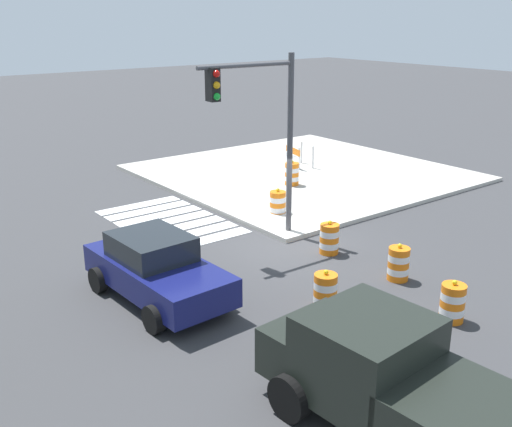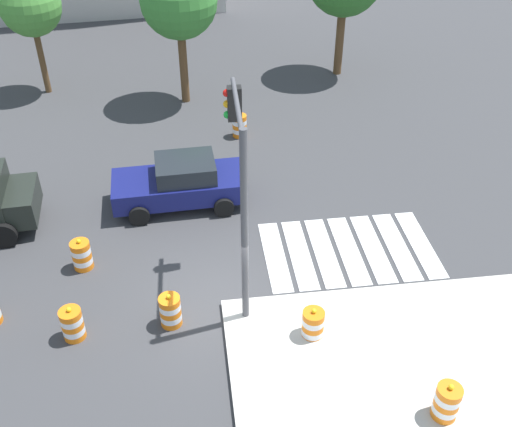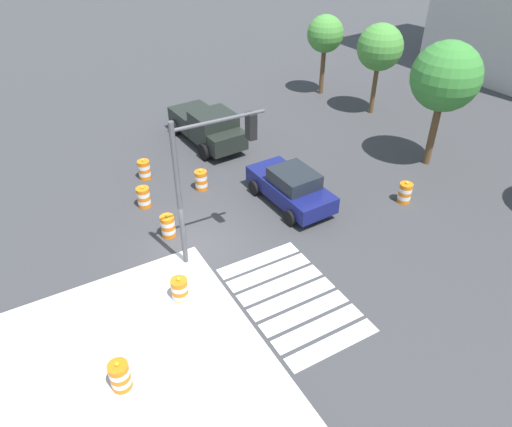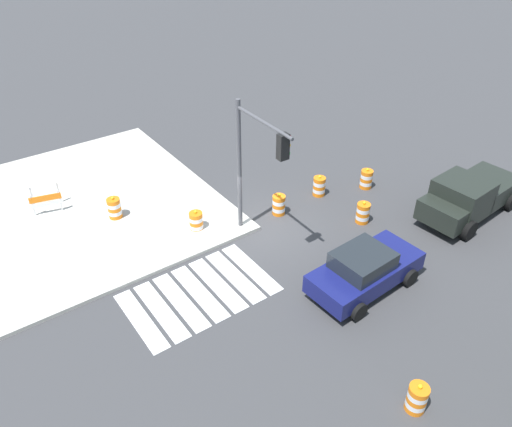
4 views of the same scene
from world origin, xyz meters
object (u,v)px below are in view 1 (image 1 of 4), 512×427
(sports_car, at_px, (156,268))
(traffic_barrel_near_corner, at_px, (278,204))
(traffic_barrel_crosswalk_end, at_px, (325,292))
(traffic_barrel_median_far, at_px, (329,239))
(traffic_light_pole, at_px, (260,116))
(pickup_truck, at_px, (393,382))
(traffic_barrel_median_near, at_px, (398,264))
(construction_barricade, at_px, (296,154))
(traffic_barrel_on_sidewalk, at_px, (292,174))
(traffic_barrel_far_curb, at_px, (452,303))

(sports_car, xyz_separation_m, traffic_barrel_near_corner, (3.10, -6.41, -0.36))
(sports_car, distance_m, traffic_barrel_near_corner, 7.13)
(traffic_barrel_near_corner, distance_m, traffic_barrel_crosswalk_end, 6.99)
(traffic_barrel_median_far, height_order, traffic_light_pole, traffic_light_pole)
(traffic_barrel_crosswalk_end, xyz_separation_m, traffic_barrel_median_far, (2.50, -2.56, 0.00))
(pickup_truck, bearing_deg, sports_car, 5.54)
(traffic_barrel_near_corner, distance_m, traffic_barrel_median_near, 6.05)
(traffic_barrel_crosswalk_end, bearing_deg, construction_barricade, -38.27)
(traffic_barrel_median_far, xyz_separation_m, traffic_barrel_on_sidewalk, (5.93, -3.68, 0.15))
(traffic_barrel_median_near, xyz_separation_m, traffic_light_pole, (4.41, 1.19, 3.46))
(traffic_barrel_median_far, relative_size, traffic_barrel_far_curb, 1.00)
(traffic_barrel_crosswalk_end, relative_size, traffic_light_pole, 0.19)
(traffic_barrel_crosswalk_end, height_order, traffic_barrel_median_near, same)
(traffic_barrel_median_near, bearing_deg, construction_barricade, -28.21)
(traffic_barrel_far_curb, height_order, construction_barricade, construction_barricade)
(pickup_truck, xyz_separation_m, traffic_light_pole, (8.35, -3.74, 2.94))
(pickup_truck, relative_size, traffic_light_pole, 0.96)
(sports_car, height_order, traffic_barrel_median_near, sports_car)
(traffic_barrel_on_sidewalk, bearing_deg, traffic_barrel_median_far, 148.20)
(traffic_barrel_far_curb, xyz_separation_m, construction_barricade, (12.81, -6.48, 0.27))
(traffic_barrel_on_sidewalk, xyz_separation_m, traffic_light_pole, (-3.97, 4.73, 3.31))
(traffic_barrel_near_corner, bearing_deg, traffic_barrel_median_near, 172.21)
(traffic_barrel_median_near, distance_m, traffic_barrel_on_sidewalk, 9.10)
(traffic_barrel_near_corner, distance_m, traffic_barrel_median_far, 3.67)
(traffic_light_pole, bearing_deg, traffic_barrel_on_sidewalk, -49.97)
(traffic_barrel_median_near, relative_size, traffic_barrel_far_curb, 1.00)
(sports_car, bearing_deg, construction_barricade, -55.69)
(pickup_truck, bearing_deg, traffic_light_pole, -24.11)
(traffic_barrel_crosswalk_end, height_order, traffic_barrel_on_sidewalk, traffic_barrel_on_sidewalk)
(pickup_truck, relative_size, construction_barricade, 3.80)
(pickup_truck, distance_m, traffic_barrel_near_corner, 11.48)
(construction_barricade, bearing_deg, traffic_barrel_median_far, 144.39)
(traffic_barrel_median_near, bearing_deg, pickup_truck, 128.58)
(traffic_barrel_on_sidewalk, bearing_deg, pickup_truck, 145.51)
(traffic_barrel_on_sidewalk, height_order, traffic_light_pole, traffic_light_pole)
(traffic_barrel_crosswalk_end, height_order, traffic_barrel_far_curb, same)
(traffic_barrel_median_far, bearing_deg, traffic_barrel_near_corner, -15.24)
(sports_car, xyz_separation_m, construction_barricade, (7.69, -11.27, -0.09))
(construction_barricade, bearing_deg, pickup_truck, 143.84)
(pickup_truck, xyz_separation_m, traffic_barrel_far_curb, (1.70, -4.13, -0.52))
(traffic_barrel_median_near, bearing_deg, traffic_light_pole, 15.15)
(pickup_truck, height_order, traffic_barrel_far_curb, pickup_truck)
(traffic_barrel_near_corner, height_order, traffic_barrel_crosswalk_end, same)
(sports_car, relative_size, traffic_barrel_near_corner, 4.29)
(sports_car, relative_size, pickup_truck, 0.83)
(traffic_barrel_median_near, height_order, traffic_barrel_median_far, same)
(construction_barricade, bearing_deg, traffic_barrel_on_sidewalk, 135.68)
(traffic_barrel_crosswalk_end, distance_m, traffic_barrel_median_far, 3.58)
(sports_car, xyz_separation_m, traffic_barrel_median_far, (-0.44, -5.45, -0.36))
(traffic_barrel_crosswalk_end, bearing_deg, pickup_truck, 150.21)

